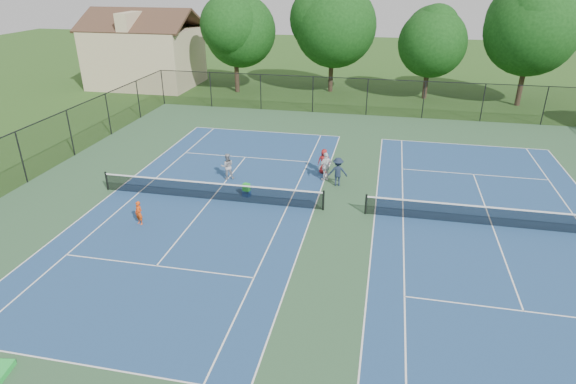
% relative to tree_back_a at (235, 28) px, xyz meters
% --- Properties ---
extents(ground, '(140.00, 140.00, 0.00)m').
position_rel_tree_back_a_xyz_m(ground, '(13.00, -24.00, -6.04)').
color(ground, '#234716').
rests_on(ground, ground).
extents(court_pad, '(36.00, 36.00, 0.01)m').
position_rel_tree_back_a_xyz_m(court_pad, '(13.00, -24.00, -6.03)').
color(court_pad, '#2F5539').
rests_on(court_pad, ground).
extents(tennis_court_left, '(12.00, 23.83, 1.07)m').
position_rel_tree_back_a_xyz_m(tennis_court_left, '(6.00, -24.00, -5.94)').
color(tennis_court_left, navy).
rests_on(tennis_court_left, ground).
extents(tennis_court_right, '(12.00, 23.83, 1.07)m').
position_rel_tree_back_a_xyz_m(tennis_court_right, '(20.00, -24.00, -5.94)').
color(tennis_court_right, navy).
rests_on(tennis_court_right, ground).
extents(perimeter_fence, '(36.08, 36.08, 3.02)m').
position_rel_tree_back_a_xyz_m(perimeter_fence, '(13.00, -24.00, -4.44)').
color(perimeter_fence, black).
rests_on(perimeter_fence, ground).
extents(tree_back_a, '(6.80, 6.80, 9.15)m').
position_rel_tree_back_a_xyz_m(tree_back_a, '(0.00, 0.00, 0.00)').
color(tree_back_a, '#2D2116').
rests_on(tree_back_a, ground).
extents(tree_back_b, '(7.60, 7.60, 10.03)m').
position_rel_tree_back_a_xyz_m(tree_back_b, '(9.00, 2.00, 0.56)').
color(tree_back_b, '#2D2116').
rests_on(tree_back_b, ground).
extents(tree_back_c, '(6.00, 6.00, 8.40)m').
position_rel_tree_back_a_xyz_m(tree_back_c, '(18.00, 1.00, -0.56)').
color(tree_back_c, '#2D2116').
rests_on(tree_back_c, ground).
extents(tree_back_d, '(7.80, 7.80, 10.37)m').
position_rel_tree_back_a_xyz_m(tree_back_d, '(26.00, 0.00, 0.79)').
color(tree_back_d, '#2D2116').
rests_on(tree_back_d, ground).
extents(clapboard_house, '(10.80, 8.10, 7.65)m').
position_rel_tree_back_a_xyz_m(clapboard_house, '(-10.00, 1.00, -2.95)').
color(clapboard_house, tan).
rests_on(clapboard_house, ground).
extents(child_player, '(0.50, 0.42, 1.17)m').
position_rel_tree_back_a_xyz_m(child_player, '(3.64, -27.23, -5.45)').
color(child_player, '#E3440F').
rests_on(child_player, ground).
extents(instructor, '(0.91, 0.83, 1.54)m').
position_rel_tree_back_a_xyz_m(instructor, '(6.00, -21.15, -5.27)').
color(instructor, '#9A9A9D').
rests_on(instructor, ground).
extents(bystander_a, '(0.99, 0.98, 1.68)m').
position_rel_tree_back_a_xyz_m(bystander_a, '(11.55, -20.23, -5.20)').
color(bystander_a, silver).
rests_on(bystander_a, ground).
extents(bystander_b, '(1.12, 0.72, 1.64)m').
position_rel_tree_back_a_xyz_m(bystander_b, '(12.29, -20.79, -5.22)').
color(bystander_b, '#192438').
rests_on(bystander_b, ground).
extents(bystander_c, '(0.81, 0.62, 1.48)m').
position_rel_tree_back_a_xyz_m(bystander_c, '(11.30, -19.16, -5.30)').
color(bystander_c, maroon).
rests_on(bystander_c, ground).
extents(ball_crate, '(0.46, 0.39, 0.32)m').
position_rel_tree_back_a_xyz_m(ball_crate, '(7.73, -23.22, -5.88)').
color(ball_crate, navy).
rests_on(ball_crate, ground).
extents(ball_hopper, '(0.41, 0.37, 0.40)m').
position_rel_tree_back_a_xyz_m(ball_hopper, '(7.73, -23.22, -5.51)').
color(ball_hopper, green).
rests_on(ball_hopper, ball_crate).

